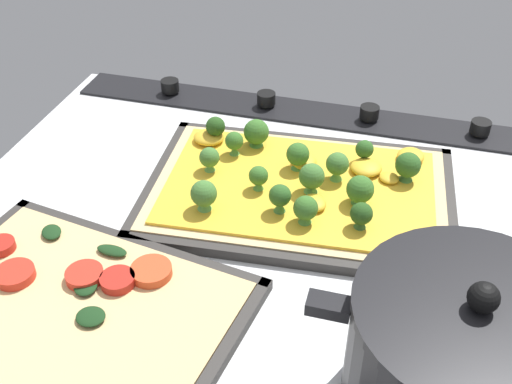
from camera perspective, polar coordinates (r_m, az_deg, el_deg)
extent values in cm
cube|color=silver|center=(72.50, 1.17, -5.02)|extent=(77.93, 64.15, 3.00)
cube|color=black|center=(94.15, 5.57, 7.25)|extent=(74.82, 7.00, 0.80)
cylinder|color=black|center=(93.23, 19.91, 5.63)|extent=(2.80, 2.80, 1.80)
cylinder|color=black|center=(92.77, 10.37, 7.22)|extent=(2.80, 2.80, 1.80)
cylinder|color=black|center=(94.90, 0.94, 8.58)|extent=(2.80, 2.80, 1.80)
cylinder|color=black|center=(99.45, -7.90, 9.65)|extent=(2.80, 2.80, 1.80)
cube|color=#33302D|center=(77.22, 3.94, -0.34)|extent=(39.58, 28.19, 0.50)
cube|color=#33302D|center=(86.84, 5.04, 4.65)|extent=(37.71, 4.11, 1.30)
cube|color=#33302D|center=(67.83, 2.55, -6.21)|extent=(37.71, 4.11, 1.30)
cube|color=#33302D|center=(77.62, 17.43, -1.66)|extent=(3.15, 25.37, 1.30)
cube|color=#33302D|center=(80.58, -9.02, 1.40)|extent=(3.15, 25.37, 1.30)
cube|color=#D3B77F|center=(76.77, 3.96, 0.10)|extent=(37.00, 25.61, 1.00)
cube|color=gold|center=(76.35, 3.98, 0.52)|extent=(34.01, 23.10, 0.40)
cone|color=#5B9F46|center=(70.44, 4.52, -2.45)|extent=(1.55, 1.55, 0.98)
sphere|color=#386B28|center=(69.46, 4.58, -1.47)|extent=(2.82, 2.82, 2.82)
cone|color=#4D8B3F|center=(78.87, 13.61, 1.42)|extent=(1.73, 1.73, 1.03)
sphere|color=#2D5B23|center=(77.92, 13.79, 2.43)|extent=(3.14, 3.14, 3.14)
cone|color=#5B9F46|center=(83.20, 0.03, 4.57)|extent=(1.85, 1.85, 0.82)
sphere|color=#386B28|center=(82.31, 0.03, 5.55)|extent=(3.37, 3.37, 3.37)
cone|color=#4D8B3F|center=(71.73, 2.19, -1.33)|extent=(1.43, 1.43, 1.30)
sphere|color=#2D5B23|center=(70.73, 2.22, -0.31)|extent=(2.59, 2.59, 2.59)
cone|color=#5B9F46|center=(78.80, 3.82, 2.50)|extent=(1.61, 1.61, 1.07)
sphere|color=#386B28|center=(77.88, 3.87, 3.49)|extent=(2.93, 2.93, 2.93)
cone|color=#68AD54|center=(72.34, -4.75, -1.19)|extent=(1.70, 1.70, 1.07)
sphere|color=#427533|center=(71.30, -4.82, -0.12)|extent=(3.09, 3.09, 3.09)
cone|color=#4D8B3F|center=(81.01, 9.83, 3.07)|extent=(1.28, 1.28, 1.09)
sphere|color=#2D5B23|center=(80.23, 9.93, 3.90)|extent=(2.33, 2.33, 2.33)
cone|color=#5B9F46|center=(74.00, 9.42, -0.75)|extent=(1.79, 1.79, 0.80)
sphere|color=#386B28|center=(73.03, 9.55, 0.26)|extent=(3.26, 3.26, 3.26)
cone|color=#68AD54|center=(78.57, -4.26, 2.32)|extent=(1.41, 1.41, 0.98)
sphere|color=#427533|center=(77.75, -4.31, 3.20)|extent=(2.56, 2.56, 2.56)
cone|color=#5B9F46|center=(75.15, 0.23, 0.64)|extent=(1.30, 1.30, 1.06)
sphere|color=#386B28|center=(74.31, 0.23, 1.52)|extent=(2.37, 2.37, 2.37)
cone|color=#5B9F46|center=(81.39, -1.99, 3.85)|extent=(1.32, 1.32, 1.13)
sphere|color=#386B28|center=(80.60, -2.02, 4.72)|extent=(2.41, 2.41, 2.41)
cone|color=#68AD54|center=(77.33, 7.39, 1.56)|extent=(1.56, 1.56, 1.25)
sphere|color=#427533|center=(76.36, 7.49, 2.60)|extent=(2.85, 2.85, 2.85)
cone|color=#427635|center=(70.55, 9.54, -2.87)|extent=(1.40, 1.40, 0.97)
sphere|color=#264C1C|center=(69.64, 9.66, -1.97)|extent=(2.55, 2.55, 2.55)
cone|color=#427635|center=(84.26, -3.70, 5.11)|extent=(1.44, 1.44, 1.22)
sphere|color=#264C1C|center=(83.42, -3.74, 6.03)|extent=(2.62, 2.62, 2.62)
cone|color=#68AD54|center=(74.93, 5.07, 0.39)|extent=(1.71, 1.71, 1.15)
sphere|color=#427533|center=(73.90, 5.14, 1.46)|extent=(3.10, 3.10, 3.10)
ellipsoid|color=gold|center=(72.79, 5.37, -0.99)|extent=(3.98, 4.18, 1.14)
ellipsoid|color=gold|center=(79.27, 10.08, 2.23)|extent=(4.47, 4.39, 1.38)
ellipsoid|color=gold|center=(79.54, 4.45, 2.83)|extent=(3.38, 3.68, 1.23)
ellipsoid|color=gold|center=(78.36, 12.12, 1.28)|extent=(3.40, 3.39, 0.87)
ellipsoid|color=gold|center=(84.16, -4.35, 5.04)|extent=(4.85, 4.65, 1.44)
ellipsoid|color=gold|center=(82.66, 14.02, 3.23)|extent=(4.21, 4.50, 1.34)
cube|color=#33302D|center=(65.29, -16.42, -10.87)|extent=(36.01, 28.37, 0.50)
cube|color=#33302D|center=(70.90, -11.03, -4.70)|extent=(32.53, 6.28, 1.30)
cube|color=#33302D|center=(58.43, -3.84, -15.83)|extent=(4.85, 23.46, 1.30)
cube|color=#DAB579|center=(64.79, -16.53, -10.45)|extent=(33.27, 25.63, 0.90)
cylinder|color=#D14723|center=(65.59, -9.59, -7.19)|extent=(4.32, 4.32, 1.00)
cylinder|color=#B22319|center=(72.97, -22.36, -4.59)|extent=(3.03, 3.03, 1.00)
cylinder|color=#B22319|center=(65.31, -12.58, -7.91)|extent=(3.61, 3.61, 1.00)
cylinder|color=red|center=(66.64, -15.46, -7.39)|extent=(3.91, 3.91, 1.00)
cylinder|color=red|center=(68.99, -21.26, -7.06)|extent=(4.10, 4.10, 1.00)
ellipsoid|color=#193819|center=(68.88, -13.09, -5.26)|extent=(3.63, 1.87, 0.60)
ellipsoid|color=#193819|center=(73.05, -18.27, -3.50)|extent=(3.38, 3.43, 0.60)
ellipsoid|color=#193819|center=(65.74, -15.40, -8.25)|extent=(3.66, 3.87, 0.60)
ellipsoid|color=#193819|center=(62.66, -14.94, -10.99)|extent=(2.92, 2.64, 0.60)
cylinder|color=black|center=(54.47, 18.37, -14.88)|extent=(18.65, 18.65, 11.84)
cylinder|color=black|center=(49.84, 19.78, -10.36)|extent=(19.02, 19.02, 0.80)
sphere|color=black|center=(48.72, 20.17, -9.08)|extent=(2.40, 2.40, 2.40)
cube|color=black|center=(51.19, 6.69, -10.33)|extent=(3.60, 2.00, 1.20)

